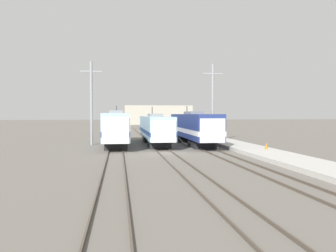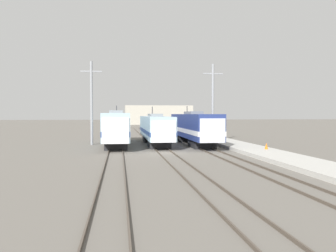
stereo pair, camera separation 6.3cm
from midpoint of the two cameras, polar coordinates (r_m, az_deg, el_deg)
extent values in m
plane|color=#666059|center=(33.44, -0.57, -4.68)|extent=(400.00, 400.00, 0.00)
cube|color=#4C4238|center=(33.13, -10.41, -4.65)|extent=(0.07, 120.00, 0.15)
cube|color=#4C4238|center=(33.11, -7.92, -4.64)|extent=(0.07, 120.00, 0.15)
cube|color=#4C4238|center=(33.34, -1.80, -4.57)|extent=(0.07, 120.00, 0.15)
cube|color=#4C4238|center=(33.53, 0.65, -4.53)|extent=(0.07, 120.00, 0.15)
cube|color=#4C4238|center=(34.27, 6.53, -4.40)|extent=(0.07, 120.00, 0.15)
cube|color=#4C4238|center=(34.67, 8.83, -4.34)|extent=(0.07, 120.00, 0.15)
cube|color=#232326|center=(37.62, -9.09, -3.22)|extent=(2.50, 3.79, 0.95)
cube|color=#232326|center=(46.21, -8.98, -2.24)|extent=(2.50, 3.79, 0.95)
cube|color=#9EBCCC|center=(41.80, -9.05, 0.08)|extent=(2.94, 17.24, 3.10)
cube|color=navy|center=(41.82, -9.04, -0.77)|extent=(2.98, 17.28, 0.56)
cube|color=silver|center=(34.10, -9.17, -0.75)|extent=(2.71, 2.02, 2.63)
cube|color=black|center=(33.15, -9.19, 0.17)|extent=(2.30, 0.08, 0.74)
cube|color=gray|center=(41.77, -9.06, 2.45)|extent=(1.62, 4.31, 0.35)
cylinder|color=#38383D|center=(45.57, -9.02, 2.86)|extent=(0.12, 0.12, 1.06)
cube|color=#232326|center=(38.56, -1.65, -3.07)|extent=(2.44, 3.69, 0.95)
cube|color=#232326|center=(46.85, -2.87, -2.16)|extent=(2.44, 3.69, 0.95)
cube|color=#9EBCCC|center=(42.59, -2.32, -0.13)|extent=(2.87, 16.75, 2.69)
cube|color=navy|center=(42.62, -2.32, -0.85)|extent=(2.91, 16.79, 0.48)
cube|color=silver|center=(35.31, -1.04, -0.91)|extent=(2.64, 2.26, 2.28)
cube|color=black|center=(34.25, -0.81, -0.17)|extent=(2.24, 0.08, 0.64)
cube|color=gray|center=(42.56, -2.33, 1.91)|extent=(1.58, 4.19, 0.35)
cylinder|color=#38383D|center=(46.23, -2.82, 2.55)|extent=(0.12, 0.12, 1.36)
cube|color=black|center=(38.75, 5.83, -3.05)|extent=(2.51, 3.98, 0.95)
cube|color=black|center=(47.54, 3.13, -2.10)|extent=(2.51, 3.98, 0.95)
cube|color=navy|center=(43.02, 4.35, 0.09)|extent=(2.95, 18.09, 2.99)
cube|color=silver|center=(43.04, 4.34, -0.71)|extent=(2.99, 18.13, 0.54)
cube|color=silver|center=(35.17, 7.28, -0.73)|extent=(2.72, 2.06, 2.54)
cube|color=black|center=(34.23, 7.72, 0.12)|extent=(2.31, 0.08, 0.71)
cube|color=slate|center=(42.99, 4.35, 2.31)|extent=(1.62, 4.52, 0.35)
cylinder|color=#38383D|center=(46.88, 3.27, 2.78)|extent=(0.12, 0.12, 1.15)
cylinder|color=gray|center=(43.03, -13.24, 3.89)|extent=(0.33, 0.33, 10.67)
cube|color=gray|center=(43.35, -13.28, 9.25)|extent=(2.72, 0.16, 0.16)
cylinder|color=gray|center=(44.66, 7.75, 3.85)|extent=(0.33, 0.33, 10.67)
cube|color=gray|center=(44.97, 7.77, 9.02)|extent=(2.72, 0.16, 0.16)
cube|color=#B7B5AD|center=(35.90, 14.37, -3.98)|extent=(4.00, 120.00, 0.38)
cone|color=orange|center=(34.69, 16.71, -3.36)|extent=(0.35, 0.35, 0.65)
cube|color=#B2AD9E|center=(129.14, -1.91, 1.93)|extent=(25.48, 14.16, 7.21)
camera|label=1|loc=(0.03, -90.05, 0.00)|focal=35.00mm
camera|label=2|loc=(0.03, 89.95, 0.00)|focal=35.00mm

